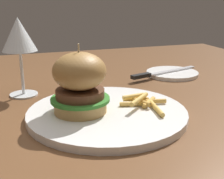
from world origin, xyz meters
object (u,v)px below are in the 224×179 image
(wine_glass, at_px, (19,37))
(table_knife, at_px, (159,73))
(bread_plate, at_px, (172,73))
(main_plate, at_px, (107,113))
(burger_sandwich, at_px, (80,83))

(wine_glass, bearing_deg, table_knife, 6.25)
(wine_glass, height_order, bread_plate, wine_glass)
(main_plate, relative_size, wine_glass, 1.71)
(main_plate, height_order, wine_glass, wine_glass)
(burger_sandwich, xyz_separation_m, wine_glass, (-0.09, 0.18, 0.07))
(wine_glass, relative_size, bread_plate, 1.20)
(main_plate, distance_m, table_knife, 0.32)
(main_plate, height_order, burger_sandwich, burger_sandwich)
(main_plate, relative_size, table_knife, 1.33)
(wine_glass, distance_m, table_knife, 0.39)
(wine_glass, xyz_separation_m, table_knife, (0.37, 0.04, -0.12))
(wine_glass, bearing_deg, main_plate, -52.53)
(bread_plate, relative_size, table_knife, 0.65)
(main_plate, xyz_separation_m, burger_sandwich, (-0.05, 0.01, 0.06))
(burger_sandwich, distance_m, wine_glass, 0.21)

